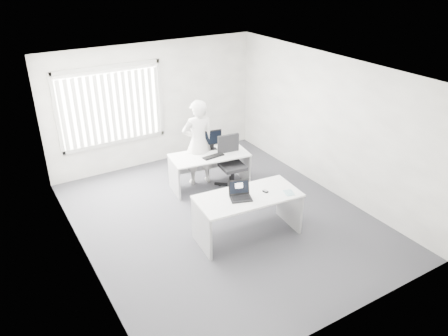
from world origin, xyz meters
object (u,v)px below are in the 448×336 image
office_chair (231,171)px  monitor (212,140)px  laptop (241,192)px  desk_near (248,207)px  desk_far (210,163)px  person (198,143)px

office_chair → monitor: monitor is taller
laptop → office_chair: bearing=81.8°
office_chair → monitor: 0.79m
desk_near → office_chair: 1.85m
desk_far → person: bearing=121.6°
desk_far → person: (-0.12, 0.26, 0.40)m
laptop → monitor: bearing=91.7°
desk_far → office_chair: (0.39, -0.25, -0.18)m
desk_far → monitor: monitor is taller
office_chair → desk_far: bearing=154.0°
person → monitor: person is taller
person → laptop: size_ratio=5.24×
person → desk_far: bearing=124.4°
desk_far → person: size_ratio=0.91×
office_chair → laptop: 2.04m
desk_far → desk_near: bearing=-92.2°
laptop → monitor: monitor is taller
office_chair → desk_near: bearing=-106.5°
monitor → person: bearing=-179.0°
person → monitor: bearing=-178.2°
desk_near → monitor: size_ratio=4.32×
office_chair → person: person is taller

